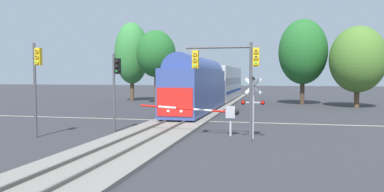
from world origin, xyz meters
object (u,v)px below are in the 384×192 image
at_px(crossing_gate_near, 218,112).
at_px(commuter_train, 214,83).
at_px(crossing_signal_mast, 253,100).
at_px(traffic_signal_median, 116,80).
at_px(maple_right_background, 358,59).
at_px(pine_left_background, 132,53).
at_px(traffic_signal_near_left, 36,74).
at_px(traffic_signal_near_right, 232,68).
at_px(oak_behind_train, 156,54).
at_px(oak_far_right, 303,52).

bearing_deg(crossing_gate_near, commuter_train, 100.01).
bearing_deg(crossing_signal_mast, traffic_signal_median, 174.75).
bearing_deg(traffic_signal_median, crossing_gate_near, -0.30).
distance_m(maple_right_background, pine_left_background, 29.96).
height_order(commuter_train, crossing_signal_mast, commuter_train).
bearing_deg(traffic_signal_near_left, pine_left_background, 102.06).
bearing_deg(traffic_signal_near_right, crossing_gate_near, 117.85).
bearing_deg(traffic_signal_near_right, maple_right_background, 65.36).
bearing_deg(traffic_signal_near_right, pine_left_background, 120.94).
xyz_separation_m(crossing_signal_mast, maple_right_background, (10.50, 24.00, 3.30)).
bearing_deg(crossing_gate_near, oak_behind_train, 116.26).
relative_size(commuter_train, traffic_signal_median, 7.65).
bearing_deg(pine_left_background, traffic_signal_near_left, -77.94).
bearing_deg(oak_far_right, traffic_signal_near_left, -120.19).
xyz_separation_m(oak_far_right, oak_behind_train, (-18.81, -1.89, -0.14)).
height_order(crossing_signal_mast, traffic_signal_median, traffic_signal_median).
xyz_separation_m(traffic_signal_near_right, oak_far_right, (5.74, 28.25, 2.59)).
xyz_separation_m(crossing_gate_near, crossing_signal_mast, (2.12, -0.78, 0.80)).
bearing_deg(pine_left_background, oak_far_right, -4.18).
relative_size(crossing_gate_near, traffic_signal_near_right, 1.16).
bearing_deg(traffic_signal_median, pine_left_background, 110.06).
bearing_deg(traffic_signal_near_left, traffic_signal_median, 41.24).
height_order(maple_right_background, pine_left_background, pine_left_background).
xyz_separation_m(traffic_signal_near_left, oak_behind_train, (-1.74, 27.46, 2.82)).
distance_m(traffic_signal_near_right, traffic_signal_near_left, 11.39).
bearing_deg(oak_behind_train, crossing_gate_near, -63.74).
relative_size(crossing_signal_mast, traffic_signal_near_left, 0.65).
bearing_deg(commuter_train, oak_behind_train, 164.55).
distance_m(crossing_gate_near, traffic_signal_near_right, 3.49).
bearing_deg(crossing_signal_mast, crossing_gate_near, 159.91).
distance_m(oak_far_right, maple_right_background, 6.67).
height_order(traffic_signal_near_right, traffic_signal_median, traffic_signal_near_right).
xyz_separation_m(crossing_gate_near, traffic_signal_median, (-6.71, 0.04, 1.97)).
bearing_deg(crossing_gate_near, oak_far_right, 75.49).
height_order(traffic_signal_near_left, oak_far_right, oak_far_right).
relative_size(crossing_gate_near, traffic_signal_median, 1.24).
height_order(traffic_signal_median, maple_right_background, maple_right_background).
xyz_separation_m(traffic_signal_near_left, maple_right_background, (22.90, 26.32, 1.81)).
xyz_separation_m(crossing_signal_mast, traffic_signal_near_right, (-1.07, -1.22, 1.85)).
distance_m(crossing_gate_near, crossing_signal_mast, 2.40).
xyz_separation_m(traffic_signal_near_left, pine_left_background, (-6.64, 31.08, 3.19)).
relative_size(crossing_gate_near, maple_right_background, 0.67).
bearing_deg(crossing_signal_mast, oak_behind_train, 119.36).
bearing_deg(crossing_gate_near, pine_left_background, 121.15).
relative_size(maple_right_background, oak_behind_train, 0.97).
distance_m(crossing_signal_mast, traffic_signal_near_right, 2.46).
bearing_deg(crossing_gate_near, traffic_signal_near_right, -62.15).
distance_m(traffic_signal_median, pine_left_background, 29.97).
distance_m(traffic_signal_near_right, oak_behind_train, 29.54).
height_order(commuter_train, traffic_signal_median, commuter_train).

